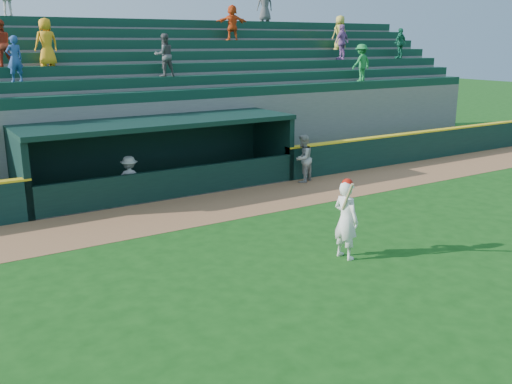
# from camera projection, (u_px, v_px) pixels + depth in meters

# --- Properties ---
(ground) EXTENTS (120.00, 120.00, 0.00)m
(ground) POSITION_uv_depth(u_px,v_px,m) (292.00, 259.00, 13.55)
(ground) COLOR #154711
(ground) RESTS_ON ground
(warning_track) EXTENTS (40.00, 3.00, 0.01)m
(warning_track) POSITION_uv_depth(u_px,v_px,m) (199.00, 209.00, 17.56)
(warning_track) COLOR #94603B
(warning_track) RESTS_ON ground
(field_wall_right) EXTENTS (15.50, 0.30, 1.20)m
(field_wall_right) POSITION_uv_depth(u_px,v_px,m) (431.00, 145.00, 25.08)
(field_wall_right) COLOR black
(field_wall_right) RESTS_ON ground
(wall_stripe_right) EXTENTS (15.50, 0.32, 0.06)m
(wall_stripe_right) POSITION_uv_depth(u_px,v_px,m) (432.00, 131.00, 24.92)
(wall_stripe_right) COLOR yellow
(wall_stripe_right) RESTS_ON field_wall_right
(dugout_player_front) EXTENTS (1.06, 0.97, 1.75)m
(dugout_player_front) POSITION_uv_depth(u_px,v_px,m) (303.00, 159.00, 20.81)
(dugout_player_front) COLOR #A1A19C
(dugout_player_front) RESTS_ON ground
(dugout_player_inside) EXTENTS (1.10, 0.90, 1.48)m
(dugout_player_inside) POSITION_uv_depth(u_px,v_px,m) (130.00, 179.00, 18.32)
(dugout_player_inside) COLOR #ADADA8
(dugout_player_inside) RESTS_ON ground
(dugout) EXTENTS (9.40, 2.80, 2.46)m
(dugout) POSITION_uv_depth(u_px,v_px,m) (157.00, 150.00, 19.74)
(dugout) COLOR slate
(dugout) RESTS_ON ground
(stands) EXTENTS (34.50, 6.29, 7.60)m
(stands) POSITION_uv_depth(u_px,v_px,m) (113.00, 108.00, 23.21)
(stands) COLOR slate
(stands) RESTS_ON ground
(batter_at_plate) EXTENTS (0.56, 0.85, 1.97)m
(batter_at_plate) POSITION_uv_depth(u_px,v_px,m) (346.00, 219.00, 13.42)
(batter_at_plate) COLOR white
(batter_at_plate) RESTS_ON ground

